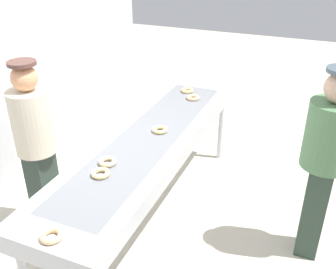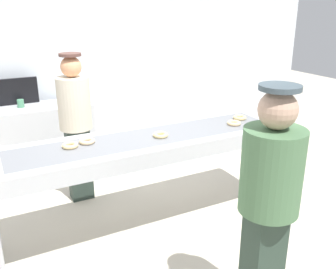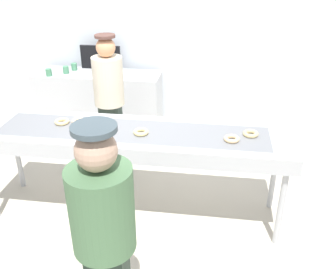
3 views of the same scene
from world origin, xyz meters
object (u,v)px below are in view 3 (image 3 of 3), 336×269
(plain_donut_4, at_px, (232,139))
(paper_cup_2, at_px, (49,72))
(menu_display, at_px, (101,57))
(plain_donut_2, at_px, (79,121))
(paper_cup_0, at_px, (66,70))
(plain_donut_5, at_px, (251,134))
(worker_baker, at_px, (109,96))
(prep_counter, at_px, (99,102))
(customer_waiting, at_px, (104,233))
(paper_cup_3, at_px, (100,69))
(plain_donut_1, at_px, (141,132))
(plain_donut_0, at_px, (62,122))
(paper_cup_1, at_px, (74,67))
(fryer_conveyor, at_px, (133,138))

(plain_donut_4, bearing_deg, paper_cup_2, 144.98)
(paper_cup_2, height_order, menu_display, menu_display)
(plain_donut_2, xyz_separation_m, paper_cup_0, (-0.81, 1.69, -0.04))
(plain_donut_2, distance_m, plain_donut_5, 1.64)
(worker_baker, distance_m, paper_cup_2, 1.34)
(prep_counter, bearing_deg, customer_waiting, -71.61)
(plain_donut_2, distance_m, prep_counter, 1.87)
(paper_cup_0, distance_m, paper_cup_3, 0.48)
(plain_donut_1, relative_size, menu_display, 0.24)
(plain_donut_0, xyz_separation_m, plain_donut_4, (1.62, -0.14, 0.00))
(plain_donut_4, xyz_separation_m, customer_waiting, (-0.75, -1.35, 0.02))
(paper_cup_0, bearing_deg, plain_donut_4, -39.40)
(plain_donut_5, xyz_separation_m, menu_display, (-2.02, 2.02, 0.08))
(paper_cup_0, xyz_separation_m, paper_cup_1, (0.06, 0.16, 0.00))
(paper_cup_0, xyz_separation_m, menu_display, (0.42, 0.29, 0.12))
(fryer_conveyor, distance_m, paper_cup_0, 2.25)
(plain_donut_5, distance_m, prep_counter, 2.76)
(plain_donut_0, xyz_separation_m, plain_donut_1, (0.80, -0.12, 0.00))
(plain_donut_2, xyz_separation_m, paper_cup_2, (-1.00, 1.55, -0.04))
(plain_donut_0, relative_size, prep_counter, 0.08)
(plain_donut_5, distance_m, customer_waiting, 1.75)
(plain_donut_1, distance_m, plain_donut_4, 0.82)
(paper_cup_1, bearing_deg, paper_cup_2, -129.31)
(paper_cup_1, xyz_separation_m, paper_cup_3, (0.41, -0.06, 0.00))
(plain_donut_0, relative_size, plain_donut_1, 1.00)
(customer_waiting, xyz_separation_m, menu_display, (-1.09, 3.50, 0.06))
(plain_donut_4, bearing_deg, worker_baker, 146.00)
(plain_donut_4, bearing_deg, prep_counter, 133.73)
(plain_donut_4, bearing_deg, customer_waiting, -119.12)
(plain_donut_1, height_order, plain_donut_2, same)
(plain_donut_0, distance_m, worker_baker, 0.83)
(plain_donut_5, xyz_separation_m, paper_cup_0, (-2.44, 1.74, -0.04))
(worker_baker, height_order, paper_cup_0, worker_baker)
(plain_donut_2, bearing_deg, paper_cup_3, 100.77)
(plain_donut_0, relative_size, customer_waiting, 0.08)
(worker_baker, height_order, paper_cup_3, worker_baker)
(plain_donut_4, relative_size, paper_cup_1, 1.40)
(plain_donut_2, relative_size, paper_cup_2, 1.40)
(plain_donut_0, xyz_separation_m, menu_display, (-0.23, 2.01, 0.08))
(fryer_conveyor, bearing_deg, menu_display, 114.18)
(paper_cup_3, bearing_deg, plain_donut_1, -63.08)
(worker_baker, distance_m, paper_cup_0, 1.29)
(plain_donut_1, bearing_deg, plain_donut_0, 171.77)
(fryer_conveyor, relative_size, paper_cup_2, 29.92)
(customer_waiting, relative_size, menu_display, 2.87)
(worker_baker, bearing_deg, plain_donut_5, 158.24)
(fryer_conveyor, distance_m, paper_cup_2, 2.27)
(paper_cup_2, bearing_deg, prep_counter, 18.54)
(plain_donut_0, bearing_deg, paper_cup_2, 117.85)
(plain_donut_4, distance_m, paper_cup_0, 2.94)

